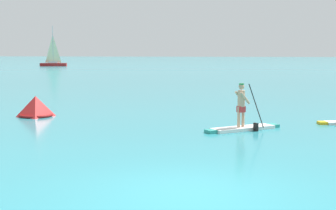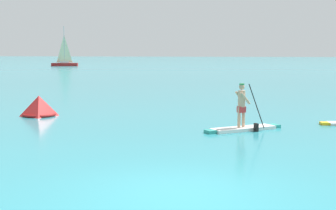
% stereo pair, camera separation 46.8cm
% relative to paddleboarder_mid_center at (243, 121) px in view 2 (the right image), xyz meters
% --- Properties ---
extents(ground, '(440.00, 440.00, 0.00)m').
position_rel_paddleboarder_mid_center_xyz_m(ground, '(-1.05, -7.93, -0.35)').
color(ground, teal).
extents(paddleboarder_mid_center, '(2.73, 2.26, 1.75)m').
position_rel_paddleboarder_mid_center_xyz_m(paddleboarder_mid_center, '(0.00, 0.00, 0.00)').
color(paddleboarder_mid_center, white).
rests_on(paddleboarder_mid_center, ground).
extents(race_marker_buoy, '(1.60, 1.60, 0.91)m').
position_rel_paddleboarder_mid_center_xyz_m(race_marker_buoy, '(-9.02, 2.14, 0.04)').
color(race_marker_buoy, red).
rests_on(race_marker_buoy, ground).
extents(sailboat_left_horizon, '(5.04, 2.40, 7.45)m').
position_rel_paddleboarder_mid_center_xyz_m(sailboat_left_horizon, '(-35.74, 67.52, 0.59)').
color(sailboat_left_horizon, '#A51E1E').
rests_on(sailboat_left_horizon, ground).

